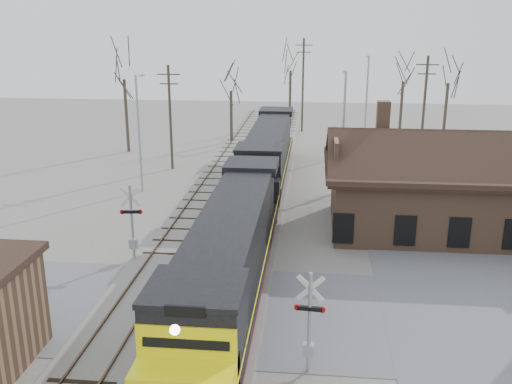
% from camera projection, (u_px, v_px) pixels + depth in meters
% --- Properties ---
extents(ground, '(140.00, 140.00, 0.00)m').
position_uv_depth(ground, '(228.00, 311.00, 26.09)').
color(ground, gray).
rests_on(ground, ground).
extents(road, '(60.00, 9.00, 0.03)m').
position_uv_depth(road, '(228.00, 311.00, 26.09)').
color(road, slate).
rests_on(road, ground).
extents(track_main, '(3.40, 90.00, 0.24)m').
position_uv_depth(track_main, '(260.00, 207.00, 40.35)').
color(track_main, gray).
rests_on(track_main, ground).
extents(track_siding, '(3.40, 90.00, 0.24)m').
position_uv_depth(track_siding, '(197.00, 205.00, 40.80)').
color(track_siding, gray).
rests_on(track_siding, ground).
extents(depot, '(15.20, 9.31, 7.90)m').
position_uv_depth(depot, '(446.00, 193.00, 35.63)').
color(depot, '#855E45').
rests_on(depot, ground).
extents(locomotive_lead, '(3.13, 20.97, 4.66)m').
position_uv_depth(locomotive_lead, '(228.00, 260.00, 25.66)').
color(locomotive_lead, black).
rests_on(locomotive_lead, ground).
extents(locomotive_trailing, '(3.13, 20.97, 4.41)m').
position_uv_depth(locomotive_trailing, '(268.00, 154.00, 45.88)').
color(locomotive_trailing, black).
rests_on(locomotive_trailing, ground).
extents(crossbuck_near, '(1.16, 0.31, 4.07)m').
position_uv_depth(crossbuck_near, '(309.00, 326.00, 21.10)').
color(crossbuck_near, '#A5A8AD').
rests_on(crossbuck_near, ground).
extents(crossbuck_far, '(1.24, 0.33, 4.34)m').
position_uv_depth(crossbuck_far, '(132.00, 226.00, 31.11)').
color(crossbuck_far, '#A5A8AD').
rests_on(crossbuck_far, ground).
extents(streetlight_a, '(0.25, 2.04, 8.94)m').
position_uv_depth(streetlight_a, '(139.00, 127.00, 43.02)').
color(streetlight_a, '#A5A8AD').
rests_on(streetlight_a, ground).
extents(streetlight_b, '(0.25, 2.04, 9.19)m').
position_uv_depth(streetlight_b, '(344.00, 125.00, 43.19)').
color(streetlight_b, '#A5A8AD').
rests_on(streetlight_b, ground).
extents(streetlight_c, '(0.25, 2.04, 9.45)m').
position_uv_depth(streetlight_c, '(366.00, 98.00, 57.01)').
color(streetlight_c, '#A5A8AD').
rests_on(streetlight_c, ground).
extents(utility_pole_a, '(2.00, 0.24, 9.13)m').
position_uv_depth(utility_pole_a, '(170.00, 116.00, 49.71)').
color(utility_pole_a, '#382D23').
rests_on(utility_pole_a, ground).
extents(utility_pole_b, '(2.00, 0.24, 10.83)m').
position_uv_depth(utility_pole_b, '(303.00, 84.00, 66.52)').
color(utility_pole_b, '#382D23').
rests_on(utility_pole_b, ground).
extents(utility_pole_c, '(2.00, 0.24, 9.80)m').
position_uv_depth(utility_pole_c, '(424.00, 108.00, 51.43)').
color(utility_pole_c, '#382D23').
rests_on(utility_pole_c, ground).
extents(tree_a, '(4.82, 4.82, 11.81)m').
position_uv_depth(tree_a, '(123.00, 67.00, 55.32)').
color(tree_a, '#382D23').
rests_on(tree_a, ground).
extents(tree_b, '(3.69, 3.69, 9.05)m').
position_uv_depth(tree_b, '(231.00, 82.00, 60.56)').
color(tree_b, '#382D23').
rests_on(tree_b, ground).
extents(tree_c, '(4.51, 4.51, 11.06)m').
position_uv_depth(tree_c, '(291.00, 61.00, 70.22)').
color(tree_c, '#382D23').
rests_on(tree_c, ground).
extents(tree_d, '(4.18, 4.18, 10.23)m').
position_uv_depth(tree_d, '(404.00, 72.00, 62.77)').
color(tree_d, '#382D23').
rests_on(tree_d, ground).
extents(tree_e, '(4.38, 4.38, 10.74)m').
position_uv_depth(tree_e, '(449.00, 72.00, 58.14)').
color(tree_e, '#382D23').
rests_on(tree_e, ground).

